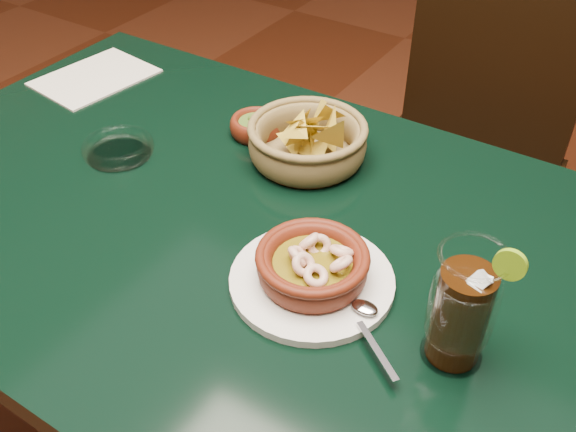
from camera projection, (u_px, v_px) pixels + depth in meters
The scene contains 8 objects.
dining_table at pixel (223, 255), 1.05m from camera, with size 1.20×0.80×0.75m.
dining_chair at pixel (464, 152), 1.53m from camera, with size 0.44×0.44×0.94m.
shrimp_plate at pixel (313, 269), 0.84m from camera, with size 0.28×0.22×0.07m.
chip_basket at pixel (308, 141), 1.07m from camera, with size 0.23×0.23×0.13m.
guacamole_ramekin at pixel (256, 126), 1.14m from camera, with size 0.11×0.11×0.04m.
cola_drink at pixel (462, 309), 0.72m from camera, with size 0.16×0.16×0.18m.
glass_ashtray at pixel (118, 148), 1.09m from camera, with size 0.13×0.13×0.03m.
paper_menu at pixel (95, 77), 1.32m from camera, with size 0.20×0.24×0.00m.
Camera 1 is at (0.51, -0.59, 1.37)m, focal length 40.00 mm.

